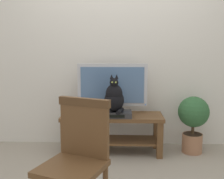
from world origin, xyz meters
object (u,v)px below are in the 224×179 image
wooden_chair (77,153)px  book_stack (75,109)px  potted_plant (193,119)px  tv (112,87)px  media_box (114,114)px  cat (114,98)px  tv_stand (112,126)px

wooden_chair → book_stack: wooden_chair is taller
wooden_chair → potted_plant: 1.81m
tv → potted_plant: (0.98, -0.05, -0.38)m
tv → book_stack: tv is taller
tv → wooden_chair: bearing=-98.2°
media_box → potted_plant: (0.95, 0.13, -0.08)m
book_stack → potted_plant: bearing=1.1°
cat → book_stack: cat is taller
book_stack → potted_plant: 1.44m
media_box → book_stack: 0.49m
wooden_chair → potted_plant: size_ratio=1.30×
tv_stand → tv: tv is taller
cat → wooden_chair: (-0.23, -1.22, -0.18)m
media_box → potted_plant: potted_plant is taller
tv → potted_plant: tv is taller
tv_stand → wooden_chair: (-0.20, -1.33, 0.19)m
tv_stand → book_stack: (-0.45, 0.01, 0.20)m
tv → book_stack: size_ratio=3.33×
media_box → tv_stand: bearing=105.7°
tv → potted_plant: 1.05m
potted_plant → book_stack: bearing=-178.9°
tv_stand → media_box: (0.03, -0.09, 0.17)m
tv → wooden_chair: (-0.20, -1.41, -0.28)m
wooden_chair → book_stack: size_ratio=3.56×
cat → book_stack: bearing=166.8°
wooden_chair → tv_stand: bearing=81.3°
tv → cat: 0.22m
wooden_chair → potted_plant: bearing=49.0°
cat → wooden_chair: 1.26m
media_box → potted_plant: size_ratio=0.59×
tv_stand → cat: (0.03, -0.11, 0.37)m
cat → wooden_chair: bearing=-100.7°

